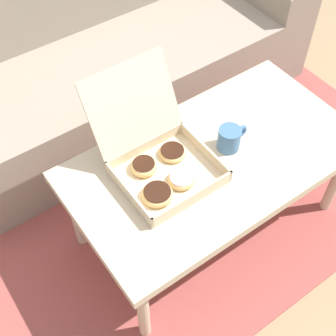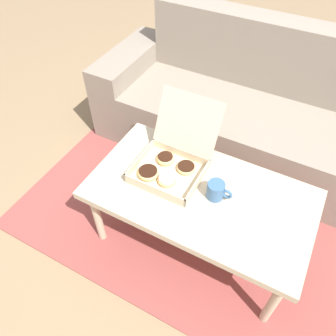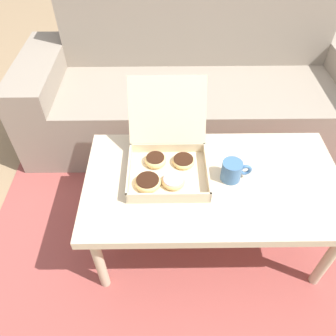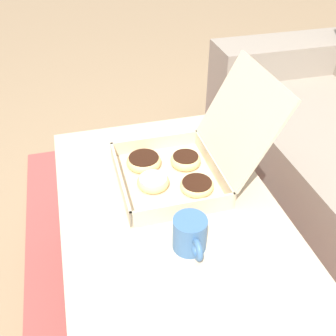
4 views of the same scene
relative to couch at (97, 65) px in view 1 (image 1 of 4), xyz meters
The scene contains 6 objects.
ground_plane 0.84m from the couch, 90.00° to the right, with size 12.00×12.00×0.00m, color #937756.
area_rug 0.57m from the couch, 90.00° to the right, with size 2.29×1.85×0.01m, color #994742.
couch is the anchor object (origin of this frame).
coffee_table 0.92m from the couch, 90.00° to the right, with size 1.11×0.61×0.46m.
pastry_box 0.89m from the couch, 103.81° to the right, with size 0.34×0.43×0.32m.
coffee_mug 0.93m from the couch, 85.22° to the right, with size 0.13×0.09×0.09m.
Camera 1 is at (-0.79, -0.94, 1.79)m, focal length 50.00 mm.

